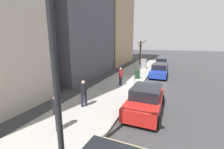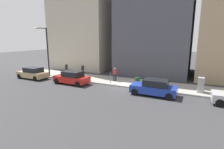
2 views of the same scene
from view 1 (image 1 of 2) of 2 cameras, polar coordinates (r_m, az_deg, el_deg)
ground_plane at (r=15.37m, az=11.80°, el=-3.30°), size 120.00×120.00×0.00m
sidewalk at (r=15.79m, az=4.65°, el=-2.37°), size 4.00×36.00×0.15m
parked_car_silver at (r=25.29m, az=18.29°, el=4.23°), size 2.00×4.24×1.52m
parked_car_blue at (r=18.49m, az=17.49°, el=1.40°), size 1.94×4.21×1.52m
parked_car_red at (r=9.23m, az=12.67°, el=-9.41°), size 2.00×4.24×1.52m
parking_meter at (r=13.42m, az=8.70°, el=-1.18°), size 0.14×0.10×1.35m
utility_box at (r=22.63m, az=11.95°, el=3.97°), size 0.83×0.61×1.43m
streetlamp at (r=4.15m, az=-18.89°, el=10.14°), size 1.97×0.32×6.50m
bare_tree at (r=26.51m, az=10.79°, el=8.35°), size 1.23×1.59×4.30m
trash_bin at (r=16.54m, az=9.55°, el=0.06°), size 0.56×0.56×0.90m
pedestrian_near_meter at (r=13.70m, az=3.29°, el=-0.31°), size 0.36×0.36×1.66m
pedestrian_midblock at (r=9.42m, az=-10.75°, el=-6.56°), size 0.36×0.36×1.66m
pedestrian_far_corner at (r=7.34m, az=-20.28°, el=-12.87°), size 0.36×0.36×1.66m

